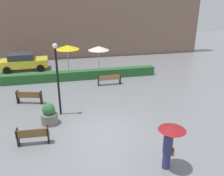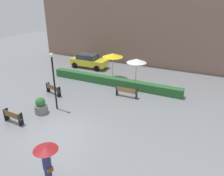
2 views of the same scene
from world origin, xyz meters
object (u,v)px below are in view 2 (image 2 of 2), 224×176
object	(u,v)px
lamp_post	(54,76)
patio_umbrella_yellow	(113,55)
patio_umbrella_white	(137,61)
bench_near_left	(13,116)
planter_pot	(41,106)
bench_back_row	(126,91)
pedestrian_with_umbrella	(47,158)
parked_car	(89,61)
bench_far_left	(53,89)

from	to	relation	value
lamp_post	patio_umbrella_yellow	distance (m)	7.71
patio_umbrella_white	bench_near_left	bearing A→B (deg)	-115.65
planter_pot	patio_umbrella_yellow	distance (m)	8.95
patio_umbrella_yellow	patio_umbrella_white	world-z (taller)	patio_umbrella_yellow
bench_back_row	pedestrian_with_umbrella	distance (m)	9.96
pedestrian_with_umbrella	patio_umbrella_white	bearing A→B (deg)	92.95
lamp_post	parked_car	size ratio (longest dim) A/B	1.00
patio_umbrella_yellow	parked_car	bearing A→B (deg)	153.19
patio_umbrella_yellow	parked_car	xyz separation A→B (m)	(-4.00, 2.02, -1.56)
planter_pot	parked_car	size ratio (longest dim) A/B	0.28
planter_pot	patio_umbrella_yellow	xyz separation A→B (m)	(1.49, 8.63, 1.86)
lamp_post	patio_umbrella_white	distance (m)	8.02
bench_far_left	parked_car	world-z (taller)	parked_car
parked_car	planter_pot	bearing A→B (deg)	-76.73
lamp_post	parked_car	xyz separation A→B (m)	(-3.12, 9.68, -1.75)
bench_far_left	pedestrian_with_umbrella	distance (m)	9.84
bench_near_left	patio_umbrella_white	xyz separation A→B (m)	(4.82, 10.04, 1.76)
patio_umbrella_yellow	parked_car	world-z (taller)	patio_umbrella_yellow
bench_near_left	parked_car	world-z (taller)	parked_car
bench_back_row	patio_umbrella_white	xyz separation A→B (m)	(-0.31, 3.02, 1.78)
parked_car	bench_far_left	bearing A→B (deg)	-81.32
bench_far_left	bench_near_left	world-z (taller)	bench_near_left
bench_far_left	bench_near_left	distance (m)	4.81
lamp_post	patio_umbrella_yellow	world-z (taller)	lamp_post
bench_near_left	bench_far_left	bearing A→B (deg)	97.44
patio_umbrella_white	bench_far_left	bearing A→B (deg)	-135.94
bench_near_left	pedestrian_with_umbrella	distance (m)	6.26
bench_near_left	planter_pot	xyz separation A→B (m)	(0.71, 1.86, 0.01)
bench_back_row	parked_car	bearing A→B (deg)	141.63
pedestrian_with_umbrella	patio_umbrella_yellow	bearing A→B (deg)	103.82
bench_near_left	planter_pot	distance (m)	1.99
bench_far_left	planter_pot	distance (m)	3.20
bench_near_left	patio_umbrella_yellow	world-z (taller)	patio_umbrella_yellow
bench_far_left	pedestrian_with_umbrella	size ratio (longest dim) A/B	0.85
bench_far_left	planter_pot	size ratio (longest dim) A/B	1.41
patio_umbrella_yellow	patio_umbrella_white	xyz separation A→B (m)	(2.63, -0.45, -0.11)
pedestrian_with_umbrella	lamp_post	bearing A→B (deg)	126.07
bench_far_left	parked_car	bearing A→B (deg)	98.68
pedestrian_with_umbrella	lamp_post	size ratio (longest dim) A/B	0.47
planter_pot	pedestrian_with_umbrella	bearing A→B (deg)	-44.88
bench_back_row	bench_far_left	bearing A→B (deg)	-158.71
patio_umbrella_white	parked_car	bearing A→B (deg)	159.56
bench_far_left	patio_umbrella_white	world-z (taller)	patio_umbrella_white
pedestrian_with_umbrella	planter_pot	world-z (taller)	pedestrian_with_umbrella
bench_near_left	patio_umbrella_yellow	bearing A→B (deg)	78.18
lamp_post	pedestrian_with_umbrella	bearing A→B (deg)	-53.93
patio_umbrella_yellow	parked_car	size ratio (longest dim) A/B	0.60
bench_near_left	patio_umbrella_white	bearing A→B (deg)	64.35
planter_pot	patio_umbrella_white	xyz separation A→B (m)	(4.11, 8.18, 1.75)
pedestrian_with_umbrella	planter_pot	bearing A→B (deg)	135.12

